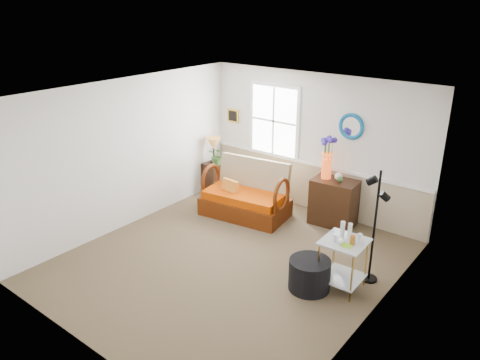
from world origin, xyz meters
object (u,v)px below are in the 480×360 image
Objects in this scene: floor_lamp at (374,227)px; loveseat at (245,190)px; lamp_stand at (213,177)px; cabinet at (334,202)px; side_table at (342,264)px; ottoman at (309,275)px.

loveseat is at bearing 156.22° from floor_lamp.
loveseat is 1.34m from lamp_stand.
floor_lamp is (3.96, -1.11, 0.53)m from lamp_stand.
loveseat is 2.81m from floor_lamp.
loveseat is 2.49× the size of lamp_stand.
cabinet is 1.13× the size of side_table.
ottoman is (0.70, -2.03, -0.19)m from cabinet.
cabinet is 1.43× the size of ottoman.
ottoman is (3.39, -1.84, -0.09)m from lamp_stand.
ottoman is at bearing -139.18° from floor_lamp.
side_table is at bearing -63.85° from cabinet.
ottoman is at bearing -137.84° from side_table.
side_table is (1.04, -1.73, -0.05)m from cabinet.
floor_lamp reaches higher than lamp_stand.
floor_lamp is (1.27, -1.30, 0.43)m from cabinet.
loveseat reaches higher than lamp_stand.
floor_lamp is 2.90× the size of ottoman.
lamp_stand is at bearing 157.57° from side_table.
loveseat is at bearing 157.53° from side_table.
cabinet is at bearing 123.09° from floor_lamp.
ottoman is (2.16, -1.34, -0.28)m from loveseat.
floor_lamp is at bearing -20.55° from loveseat.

